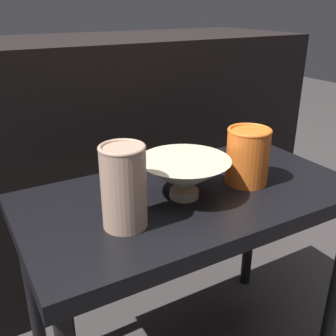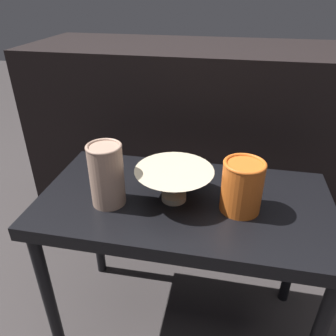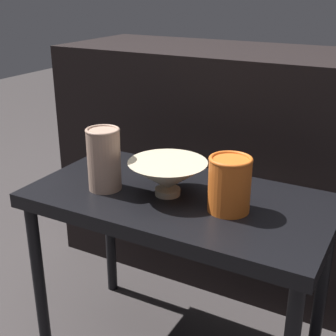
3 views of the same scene
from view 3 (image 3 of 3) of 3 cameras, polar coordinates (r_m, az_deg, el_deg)
table at (r=1.31m, az=1.34°, el=-5.80°), size 0.83×0.44×0.55m
couch_backdrop at (r=1.83m, az=9.85°, el=0.24°), size 1.46×0.50×0.87m
bowl at (r=1.26m, az=-0.04°, el=-0.95°), size 0.22×0.22×0.10m
vase_textured_left at (r=1.30m, az=-7.82°, el=1.16°), size 0.09×0.09×0.18m
vase_colorful_right at (r=1.18m, az=7.52°, el=-1.87°), size 0.11×0.11×0.14m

